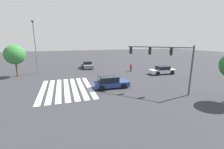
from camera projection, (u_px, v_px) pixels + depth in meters
ground_plane at (112, 84)px, 21.08m from camera, size 147.65×147.65×0.00m
crosswalk_markings at (67, 88)px, 19.20m from camera, size 9.55×6.30×0.01m
traffic_signal_mast at (166, 57)px, 17.13m from camera, size 5.32×5.32×5.50m
car_0 at (110, 82)px, 19.39m from camera, size 2.29×4.71×1.51m
car_1 at (87, 65)px, 33.14m from camera, size 4.59×2.32×1.48m
car_2 at (162, 70)px, 27.30m from camera, size 2.24×4.85×1.44m
pedestrian at (131, 67)px, 29.47m from camera, size 0.40×0.42×1.59m
street_light_pole_a at (35, 44)px, 26.36m from camera, size 0.80×0.36×9.27m
tree_corner_b at (15, 55)px, 24.62m from camera, size 3.20×3.20×5.31m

